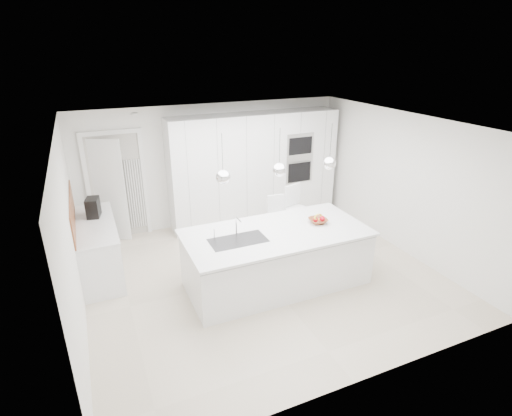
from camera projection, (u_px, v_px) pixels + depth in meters
name	position (u px, v px, depth m)	size (l,w,h in m)	color
floor	(263.00, 275.00, 6.65)	(5.50, 5.50, 0.00)	beige
wall_back	(214.00, 165.00, 8.30)	(5.50, 5.50, 0.00)	white
wall_left	(71.00, 238.00, 5.16)	(5.00, 5.00, 0.00)	white
ceiling	(264.00, 125.00, 5.70)	(5.50, 5.50, 0.00)	white
tall_cabinets	(255.00, 169.00, 8.38)	(3.60, 0.60, 2.30)	white
oven_stack	(300.00, 158.00, 8.37)	(0.62, 0.04, 1.05)	#A5A5A8
doorway_frame	(117.00, 188.00, 7.63)	(1.11, 0.08, 2.13)	white
hallway_door	(104.00, 191.00, 7.50)	(0.82, 0.04, 2.00)	white
radiator	(136.00, 194.00, 7.81)	(0.32, 0.04, 1.40)	white
left_base_cabinets	(99.00, 249.00, 6.59)	(0.60, 1.80, 0.86)	white
left_worktop	(95.00, 224.00, 6.42)	(0.62, 1.82, 0.04)	white
oak_backsplash	(72.00, 212.00, 6.22)	(0.02, 1.80, 0.50)	brown
island_base	(277.00, 260.00, 6.27)	(2.80, 1.20, 0.86)	white
island_worktop	(276.00, 233.00, 6.14)	(2.84, 1.40, 0.04)	white
island_sink	(238.00, 245.00, 5.88)	(0.84, 0.44, 0.18)	#3F3F42
island_tap	(236.00, 225.00, 5.98)	(0.02, 0.02, 0.30)	white
pendant_left	(223.00, 177.00, 5.40)	(0.20, 0.20, 0.20)	white
pendant_mid	(279.00, 170.00, 5.71)	(0.20, 0.20, 0.20)	white
pendant_right	(329.00, 163.00, 6.03)	(0.20, 0.20, 0.20)	white
fruit_bowl	(318.00, 221.00, 6.42)	(0.30, 0.30, 0.07)	brown
espresso_machine	(93.00, 207.00, 6.61)	(0.19, 0.30, 0.32)	black
bar_stool_left	(279.00, 224.00, 7.30)	(0.34, 0.48, 1.04)	white
bar_stool_right	(296.00, 218.00, 7.36)	(0.39, 0.55, 1.19)	white
apple_a	(316.00, 220.00, 6.37)	(0.08, 0.08, 0.08)	red
apple_b	(322.00, 219.00, 6.40)	(0.09, 0.09, 0.09)	red
banana_bunch	(318.00, 217.00, 6.38)	(0.20, 0.20, 0.03)	gold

